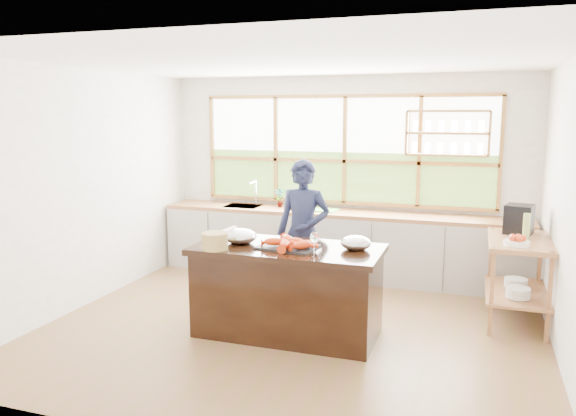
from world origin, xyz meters
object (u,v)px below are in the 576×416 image
at_px(island, 288,290).
at_px(espresso_machine, 519,219).
at_px(cook, 303,234).
at_px(wicker_basket, 215,241).

height_order(island, espresso_machine, espresso_machine).
height_order(cook, wicker_basket, cook).
xyz_separation_m(island, wicker_basket, (-0.63, -0.33, 0.53)).
distance_m(cook, wicker_basket, 1.32).
distance_m(island, wicker_basket, 0.89).
xyz_separation_m(island, cook, (-0.11, 0.88, 0.39)).
height_order(espresso_machine, wicker_basket, espresso_machine).
relative_size(island, cook, 1.10).
height_order(island, cook, cook).
distance_m(island, espresso_machine, 2.67).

